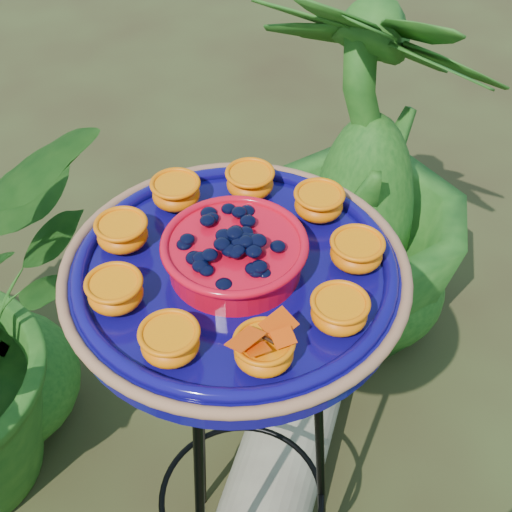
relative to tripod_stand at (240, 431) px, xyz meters
name	(u,v)px	position (x,y,z in m)	size (l,w,h in m)	color
tripod_stand	(240,431)	(0.00, 0.00, 0.00)	(0.37, 0.39, 0.96)	black
feeder_dish	(235,269)	(0.00, 0.00, 0.42)	(0.52, 0.52, 0.11)	#0D085E
driftwood_log	(290,429)	(0.26, 0.21, -0.47)	(0.22, 0.22, 0.66)	gray
shrub_back_right	(367,178)	(0.69, 0.54, -0.03)	(0.62, 0.62, 1.11)	#154512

